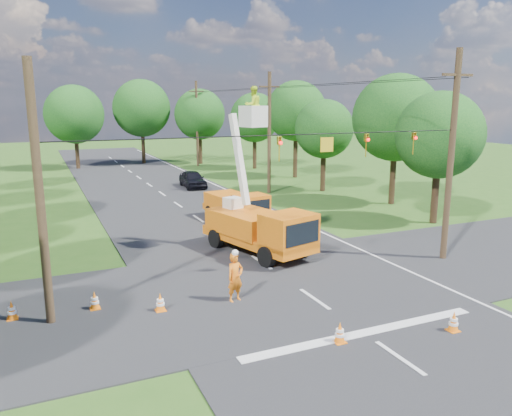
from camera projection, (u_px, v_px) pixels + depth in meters
name	position (u px, v px, depth m)	size (l,w,h in m)	color
ground	(178.00, 205.00, 37.35)	(140.00, 140.00, 0.00)	#2D5419
road_main	(178.00, 205.00, 37.35)	(12.00, 100.00, 0.06)	black
road_cross	(291.00, 283.00, 21.27)	(56.00, 10.00, 0.07)	black
stop_bar	(364.00, 334.00, 16.63)	(9.00, 0.45, 0.02)	silver
edge_line	(247.00, 199.00, 39.58)	(0.12, 90.00, 0.02)	silver
bucket_truck	(260.00, 220.00, 25.15)	(4.02, 6.91, 8.35)	orange
second_truck	(237.00, 206.00, 32.02)	(2.80, 5.65, 2.03)	orange
ground_worker	(235.00, 277.00, 19.18)	(0.71, 0.46, 1.94)	orange
distant_car	(193.00, 179.00, 44.92)	(1.81, 4.49, 1.53)	black
traffic_cone_0	(340.00, 333.00, 15.94)	(0.38, 0.38, 0.71)	orange
traffic_cone_1	(454.00, 322.00, 16.73)	(0.38, 0.38, 0.71)	orange
traffic_cone_2	(257.00, 234.00, 27.77)	(0.38, 0.38, 0.71)	orange
traffic_cone_3	(245.00, 224.00, 30.21)	(0.38, 0.38, 0.71)	orange
traffic_cone_4	(160.00, 302.00, 18.36)	(0.38, 0.38, 0.71)	orange
traffic_cone_5	(95.00, 301.00, 18.52)	(0.38, 0.38, 0.71)	orange
traffic_cone_6	(12.00, 310.00, 17.64)	(0.38, 0.38, 0.71)	orange
traffic_cone_7	(248.00, 205.00, 35.70)	(0.38, 0.38, 0.71)	orange
traffic_cone_8	(256.00, 219.00, 31.41)	(0.38, 0.38, 0.71)	orange
pole_right_near	(451.00, 155.00, 23.59)	(1.80, 0.30, 10.00)	#4C3823
pole_right_mid	(269.00, 132.00, 41.46)	(1.80, 0.30, 10.00)	#4C3823
pole_right_far	(197.00, 123.00, 59.32)	(1.80, 0.30, 10.00)	#4C3823
pole_left	(40.00, 197.00, 16.55)	(0.30, 0.30, 9.00)	#4C3823
signal_span	(340.00, 143.00, 20.93)	(18.00, 0.29, 1.07)	black
tree_right_a	(440.00, 135.00, 30.85)	(5.40, 5.40, 8.28)	#382616
tree_right_b	(396.00, 118.00, 36.62)	(6.40, 6.40, 9.65)	#382616
tree_right_c	(324.00, 129.00, 42.39)	(5.00, 5.00, 7.83)	#382616
tree_right_d	(296.00, 111.00, 49.89)	(6.00, 6.00, 9.70)	#382616
tree_right_e	(255.00, 118.00, 56.82)	(5.60, 5.60, 8.63)	#382616
tree_far_a	(74.00, 114.00, 56.41)	(6.60, 6.60, 9.50)	#382616
tree_far_b	(141.00, 108.00, 61.25)	(7.00, 7.00, 10.32)	#382616
tree_far_c	(200.00, 114.00, 61.31)	(6.20, 6.20, 9.18)	#382616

